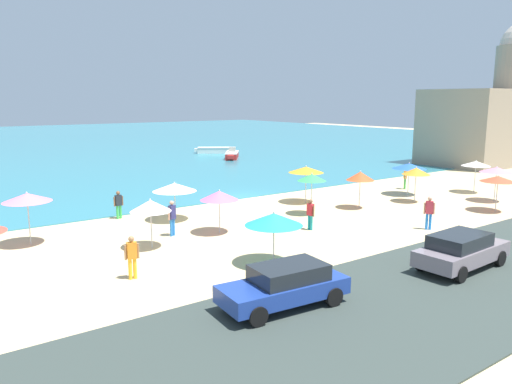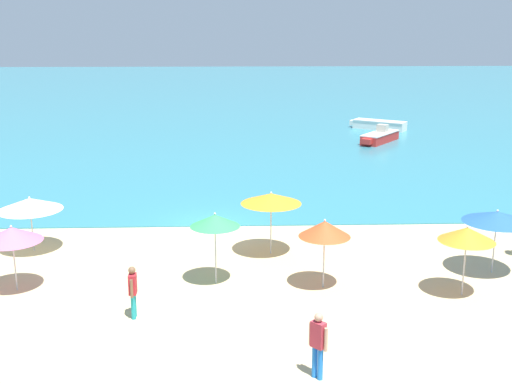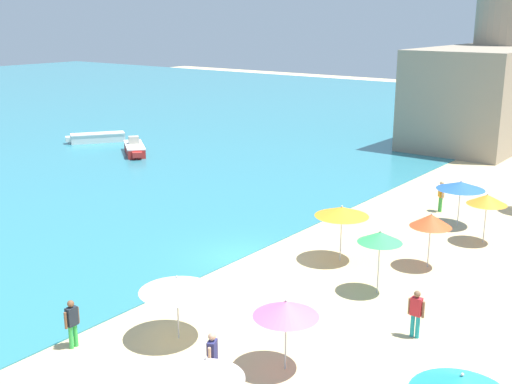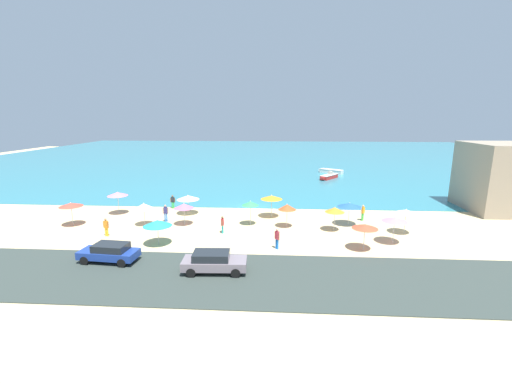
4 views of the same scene
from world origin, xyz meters
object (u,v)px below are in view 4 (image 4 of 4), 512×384
(beach_umbrella_6, at_px, (349,205))
(beach_umbrella_9, at_px, (117,194))
(beach_umbrella_4, at_px, (71,205))
(beach_umbrella_11, at_px, (365,226))
(beach_umbrella_5, at_px, (184,206))
(bather_0, at_px, (106,226))
(parked_car_0, at_px, (109,252))
(beach_umbrella_3, at_px, (395,219))
(bather_5, at_px, (363,212))
(beach_umbrella_1, at_px, (250,203))
(bather_4, at_px, (222,224))
(beach_umbrella_7, at_px, (335,210))
(parked_car_1, at_px, (214,261))
(beach_umbrella_0, at_px, (272,197))
(skiff_offshore, at_px, (331,171))
(beach_umbrella_10, at_px, (188,197))
(beach_umbrella_8, at_px, (157,223))
(beach_umbrella_12, at_px, (287,207))
(bather_2, at_px, (277,238))
(beach_umbrella_13, at_px, (144,206))
(beach_umbrella_2, at_px, (406,211))
(bather_3, at_px, (166,212))
(bather_1, at_px, (173,201))

(beach_umbrella_6, relative_size, beach_umbrella_9, 0.93)
(beach_umbrella_4, bearing_deg, beach_umbrella_11, -9.67)
(beach_umbrella_5, distance_m, bather_0, 7.34)
(beach_umbrella_5, height_order, beach_umbrella_6, beach_umbrella_6)
(beach_umbrella_4, bearing_deg, parked_car_0, -46.38)
(beach_umbrella_3, distance_m, bather_5, 6.75)
(beach_umbrella_1, bearing_deg, bather_4, -132.84)
(bather_5, bearing_deg, beach_umbrella_7, -134.89)
(beach_umbrella_4, height_order, parked_car_1, beach_umbrella_4)
(beach_umbrella_0, bearing_deg, beach_umbrella_11, -48.86)
(bather_4, xyz_separation_m, skiff_offshore, (15.37, 35.25, -0.49))
(bather_0, distance_m, parked_car_0, 6.31)
(beach_umbrella_0, relative_size, parked_car_0, 0.56)
(beach_umbrella_5, relative_size, beach_umbrella_10, 0.92)
(beach_umbrella_8, relative_size, parked_car_1, 0.53)
(beach_umbrella_3, bearing_deg, bather_0, 179.53)
(beach_umbrella_0, xyz_separation_m, bather_4, (-4.48, -5.45, -1.30))
(beach_umbrella_9, xyz_separation_m, beach_umbrella_10, (7.82, 0.45, -0.38))
(beach_umbrella_12, xyz_separation_m, bather_2, (-0.95, -5.76, -1.07))
(beach_umbrella_8, relative_size, skiff_offshore, 0.53)
(beach_umbrella_11, bearing_deg, parked_car_0, -169.53)
(beach_umbrella_12, distance_m, parked_car_1, 11.77)
(beach_umbrella_9, bearing_deg, bather_4, -24.11)
(beach_umbrella_13, xyz_separation_m, parked_car_1, (8.88, -10.11, -1.18))
(beach_umbrella_8, bearing_deg, skiff_offshore, 62.14)
(bather_2, bearing_deg, beach_umbrella_6, 43.55)
(beach_umbrella_1, xyz_separation_m, bather_0, (-12.89, -4.11, -1.30))
(beach_umbrella_1, bearing_deg, beach_umbrella_2, -6.77)
(beach_umbrella_8, distance_m, parked_car_1, 7.66)
(beach_umbrella_1, xyz_separation_m, parked_car_1, (-1.72, -10.88, -1.42))
(beach_umbrella_2, relative_size, bather_3, 1.33)
(beach_umbrella_13, distance_m, parked_car_1, 13.51)
(beach_umbrella_5, bearing_deg, bather_1, 116.54)
(beach_umbrella_6, relative_size, bather_0, 1.40)
(beach_umbrella_6, bearing_deg, beach_umbrella_9, 174.37)
(beach_umbrella_10, bearing_deg, beach_umbrella_2, -13.49)
(beach_umbrella_4, distance_m, bather_1, 10.80)
(beach_umbrella_9, xyz_separation_m, parked_car_0, (5.21, -12.68, -1.49))
(beach_umbrella_7, bearing_deg, bather_4, -172.93)
(beach_umbrella_11, xyz_separation_m, parked_car_1, (-11.51, -4.87, -1.20))
(beach_umbrella_0, relative_size, bather_3, 1.37)
(bather_3, bearing_deg, bather_0, -130.65)
(beach_umbrella_11, xyz_separation_m, bather_0, (-22.68, 1.90, -1.08))
(beach_umbrella_2, height_order, bather_1, beach_umbrella_2)
(beach_umbrella_0, relative_size, beach_umbrella_13, 1.06)
(beach_umbrella_12, relative_size, bather_0, 1.42)
(beach_umbrella_8, distance_m, beach_umbrella_11, 17.22)
(beach_umbrella_8, bearing_deg, beach_umbrella_1, 38.48)
(beach_umbrella_4, xyz_separation_m, beach_umbrella_5, (11.13, 0.94, -0.20))
(beach_umbrella_7, relative_size, beach_umbrella_12, 1.00)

